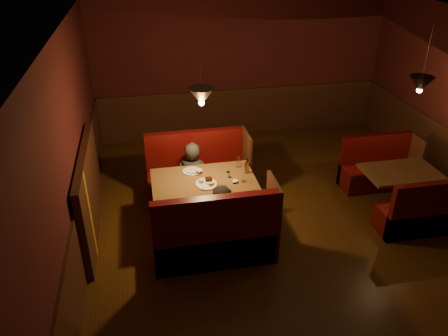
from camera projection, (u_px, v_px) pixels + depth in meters
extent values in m
cube|color=#47260D|center=(291.00, 224.00, 6.69)|extent=(6.00, 7.00, 0.01)
cube|color=black|center=(308.00, 29.00, 5.29)|extent=(6.00, 7.00, 0.01)
cube|color=#421614|center=(241.00, 68.00, 9.00)|extent=(6.00, 0.01, 2.90)
cube|color=#421614|center=(71.00, 157.00, 5.48)|extent=(0.01, 7.00, 2.90)
cube|color=#442318|center=(240.00, 111.00, 9.44)|extent=(6.00, 0.04, 1.00)
cube|color=#442318|center=(84.00, 219.00, 5.94)|extent=(0.04, 7.00, 1.00)
cube|color=#442318|center=(90.00, 194.00, 6.22)|extent=(0.10, 2.20, 1.30)
cube|color=gold|center=(91.00, 215.00, 5.76)|extent=(0.01, 0.12, 1.30)
cylinder|color=#333333|center=(201.00, 66.00, 5.49)|extent=(0.01, 0.01, 0.80)
cone|color=black|center=(201.00, 96.00, 5.69)|extent=(0.34, 0.34, 0.22)
sphere|color=#FFBF72|center=(202.00, 103.00, 5.73)|extent=(0.08, 0.08, 0.08)
cylinder|color=#333333|center=(427.00, 56.00, 5.94)|extent=(0.01, 0.01, 0.80)
cone|color=black|center=(421.00, 84.00, 6.13)|extent=(0.34, 0.34, 0.22)
sphere|color=#FFBF72|center=(419.00, 90.00, 6.18)|extent=(0.08, 0.08, 0.08)
cube|color=brown|center=(204.00, 181.00, 6.30)|extent=(1.49, 0.91, 0.05)
cylinder|color=#442318|center=(204.00, 204.00, 6.49)|extent=(0.15, 0.15, 0.75)
cylinder|color=#442318|center=(205.00, 223.00, 6.66)|extent=(0.60, 0.60, 0.04)
cylinder|color=silver|center=(206.00, 184.00, 6.15)|extent=(0.30, 0.30, 0.02)
cube|color=black|center=(209.00, 179.00, 6.21)|extent=(0.10, 0.09, 0.04)
ellipsoid|color=silver|center=(201.00, 180.00, 6.16)|extent=(0.07, 0.07, 0.06)
cube|color=tan|center=(211.00, 184.00, 6.10)|extent=(0.09, 0.08, 0.03)
cylinder|color=silver|center=(209.00, 185.00, 6.10)|extent=(0.10, 0.11, 0.01)
cylinder|color=silver|center=(192.00, 171.00, 6.47)|extent=(0.28, 0.28, 0.02)
ellipsoid|color=beige|center=(199.00, 170.00, 6.42)|extent=(0.11, 0.11, 0.06)
cube|color=silver|center=(194.00, 174.00, 6.38)|extent=(0.20, 0.10, 0.00)
cylinder|color=white|center=(228.00, 175.00, 6.31)|extent=(0.06, 0.06, 0.09)
cylinder|color=white|center=(238.00, 162.00, 6.57)|extent=(0.08, 0.08, 0.16)
cylinder|color=white|center=(244.00, 176.00, 6.19)|extent=(0.08, 0.08, 0.16)
cylinder|color=#47230F|center=(247.00, 168.00, 6.41)|extent=(0.06, 0.06, 0.17)
cylinder|color=#47230F|center=(247.00, 160.00, 6.35)|extent=(0.03, 0.03, 0.07)
ellipsoid|color=white|center=(235.00, 181.00, 6.19)|extent=(0.12, 0.12, 0.05)
cube|color=#360A0D|center=(197.00, 185.00, 7.22)|extent=(1.60, 0.59, 0.48)
cube|color=#360A0D|center=(195.00, 162.00, 7.27)|extent=(1.60, 0.13, 1.12)
cube|color=#442318|center=(246.00, 164.00, 7.21)|extent=(0.04, 0.59, 1.12)
cube|color=#360A0D|center=(213.00, 243.00, 5.89)|extent=(1.60, 0.59, 0.48)
cube|color=#360A0D|center=(216.00, 234.00, 5.54)|extent=(1.60, 0.13, 1.12)
cube|color=#442318|center=(273.00, 217.00, 5.88)|extent=(0.04, 0.59, 1.12)
cube|color=brown|center=(401.00, 172.00, 6.82)|extent=(1.15, 0.74, 0.04)
cylinder|color=#442318|center=(397.00, 190.00, 6.97)|extent=(0.12, 0.12, 0.61)
cylinder|color=#442318|center=(394.00, 205.00, 7.11)|extent=(0.49, 0.49, 0.03)
cube|color=#360A0D|center=(377.00, 177.00, 7.57)|extent=(1.24, 0.48, 0.39)
cube|color=#360A0D|center=(374.00, 158.00, 7.60)|extent=(1.24, 0.10, 0.91)
cube|color=#442318|center=(413.00, 160.00, 7.55)|extent=(0.03, 0.48, 0.91)
cube|color=#360A0D|center=(418.00, 218.00, 6.48)|extent=(1.24, 0.48, 0.39)
cube|color=#360A0D|center=(430.00, 210.00, 6.20)|extent=(1.24, 0.10, 0.91)
imported|color=#2C2C2D|center=(192.00, 164.00, 6.86)|extent=(0.62, 0.52, 1.44)
imported|color=#3B3631|center=(225.00, 210.00, 5.78)|extent=(0.71, 0.57, 1.39)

